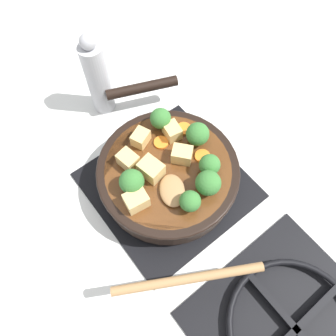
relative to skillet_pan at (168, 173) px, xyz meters
name	(u,v)px	position (x,y,z in m)	size (l,w,h in m)	color
ground_plane	(168,185)	(0.00, 0.00, -0.06)	(2.40, 2.40, 0.00)	silver
front_burner_grate	(168,183)	(0.00, 0.00, -0.05)	(0.31, 0.31, 0.03)	black
rear_burner_grate	(294,329)	(0.00, 0.36, -0.05)	(0.31, 0.31, 0.03)	black
skillet_pan	(168,173)	(0.00, 0.00, 0.00)	(0.31, 0.39, 0.06)	black
wooden_spoon	(181,240)	(0.07, 0.13, 0.03)	(0.23, 0.25, 0.02)	#A87A4C
tofu_cube_center_large	(181,154)	(-0.03, 0.00, 0.04)	(0.04, 0.03, 0.03)	#DBB770
tofu_cube_near_handle	(172,131)	(-0.05, -0.05, 0.04)	(0.04, 0.03, 0.03)	#DBB770
tofu_cube_east_chunk	(128,160)	(0.06, -0.05, 0.04)	(0.04, 0.03, 0.03)	#DBB770
tofu_cube_west_chunk	(151,169)	(0.03, -0.01, 0.04)	(0.04, 0.04, 0.04)	#DBB770
tofu_cube_back_piece	(136,200)	(0.09, 0.03, 0.04)	(0.04, 0.03, 0.03)	#DBB770
tofu_cube_front_piece	(141,138)	(0.01, -0.08, 0.04)	(0.04, 0.03, 0.03)	#DBB770
broccoli_floret_near_spoon	(208,183)	(-0.03, 0.08, 0.05)	(0.05, 0.05, 0.05)	#709956
broccoli_floret_center_top	(210,165)	(-0.06, 0.06, 0.05)	(0.04, 0.04, 0.05)	#709956
broccoli_floret_east_rim	(132,182)	(0.08, 0.00, 0.05)	(0.05, 0.05, 0.05)	#709956
broccoli_floret_west_rim	(190,201)	(0.02, 0.09, 0.05)	(0.04, 0.04, 0.05)	#709956
broccoli_floret_north_edge	(161,119)	(-0.05, -0.08, 0.05)	(0.04, 0.04, 0.05)	#709956
broccoli_floret_south_cluster	(198,134)	(-0.08, -0.01, 0.05)	(0.05, 0.05, 0.05)	#709956
carrot_slice_orange_thin	(161,142)	(-0.02, -0.05, 0.03)	(0.03, 0.03, 0.01)	orange
carrot_slice_near_center	(202,156)	(-0.07, 0.02, 0.03)	(0.03, 0.03, 0.01)	orange
carrot_slice_edge_slice	(184,128)	(-0.08, -0.05, 0.03)	(0.03, 0.03, 0.01)	orange
pepper_mill	(97,77)	(-0.01, -0.27, 0.04)	(0.05, 0.05, 0.22)	#B2B2B7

